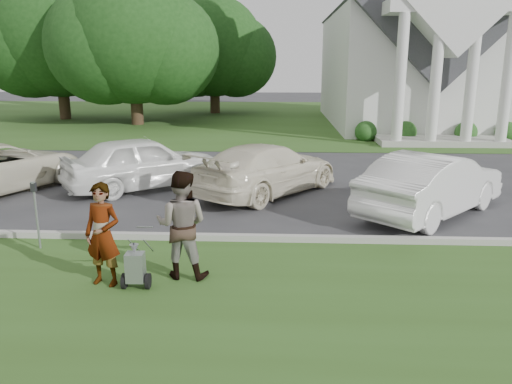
# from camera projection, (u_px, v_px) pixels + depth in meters

# --- Properties ---
(ground) EXTENTS (120.00, 120.00, 0.00)m
(ground) POSITION_uv_depth(u_px,v_px,m) (225.00, 250.00, 10.46)
(ground) COLOR #333335
(ground) RESTS_ON ground
(grass_strip) EXTENTS (80.00, 7.00, 0.01)m
(grass_strip) POSITION_uv_depth(u_px,v_px,m) (204.00, 321.00, 7.55)
(grass_strip) COLOR #30511C
(grass_strip) RESTS_ON ground
(church_lawn) EXTENTS (80.00, 30.00, 0.01)m
(church_lawn) POSITION_uv_depth(u_px,v_px,m) (264.00, 117.00, 36.58)
(church_lawn) COLOR #30511C
(church_lawn) RESTS_ON ground
(curb) EXTENTS (80.00, 0.18, 0.15)m
(curb) POSITION_uv_depth(u_px,v_px,m) (228.00, 238.00, 10.97)
(curb) COLOR #9E9E93
(curb) RESTS_ON ground
(church) EXTENTS (9.19, 19.00, 24.10)m
(church) POSITION_uv_depth(u_px,v_px,m) (408.00, 28.00, 30.93)
(church) COLOR white
(church) RESTS_ON ground
(tree_left) EXTENTS (10.63, 8.40, 9.71)m
(tree_left) POSITION_uv_depth(u_px,v_px,m) (133.00, 42.00, 30.82)
(tree_left) COLOR #332316
(tree_left) RESTS_ON ground
(tree_far) EXTENTS (11.64, 9.20, 10.73)m
(tree_far) POSITION_uv_depth(u_px,v_px,m) (58.00, 35.00, 33.85)
(tree_far) COLOR #332316
(tree_far) RESTS_ON ground
(tree_back) EXTENTS (9.61, 7.60, 8.89)m
(tree_back) POSITION_uv_depth(u_px,v_px,m) (214.00, 51.00, 38.47)
(tree_back) COLOR #332316
(tree_back) RESTS_ON ground
(striping_cart) EXTENTS (0.48, 0.95, 0.88)m
(striping_cart) POSITION_uv_depth(u_px,v_px,m) (136.00, 268.00, 8.57)
(striping_cart) COLOR black
(striping_cart) RESTS_ON ground
(person_left) EXTENTS (0.75, 0.59, 1.83)m
(person_left) POSITION_uv_depth(u_px,v_px,m) (103.00, 235.00, 8.60)
(person_left) COLOR #999999
(person_left) RESTS_ON ground
(person_right) EXTENTS (1.02, 0.83, 1.97)m
(person_right) POSITION_uv_depth(u_px,v_px,m) (182.00, 225.00, 8.91)
(person_right) COLOR #999999
(person_right) RESTS_ON ground
(parking_meter_near) EXTENTS (0.10, 0.09, 1.45)m
(parking_meter_near) POSITION_uv_depth(u_px,v_px,m) (36.00, 207.00, 10.29)
(parking_meter_near) COLOR #96989E
(parking_meter_near) RESTS_ON ground
(car_b) EXTENTS (5.05, 4.45, 1.65)m
(car_b) POSITION_uv_depth(u_px,v_px,m) (143.00, 162.00, 15.45)
(car_b) COLOR white
(car_b) RESTS_ON ground
(car_c) EXTENTS (4.81, 5.38, 1.50)m
(car_c) POSITION_uv_depth(u_px,v_px,m) (267.00, 169.00, 14.85)
(car_c) COLOR #F0E7CB
(car_c) RESTS_ON ground
(car_d) EXTENTS (4.59, 4.72, 1.61)m
(car_d) POSITION_uv_depth(u_px,v_px,m) (432.00, 184.00, 12.74)
(car_d) COLOR silver
(car_d) RESTS_ON ground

